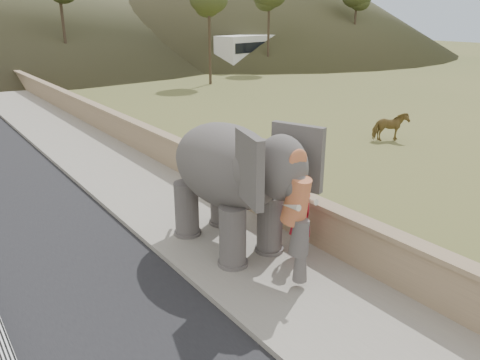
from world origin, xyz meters
The scene contains 9 objects.
ground centered at (0.00, 0.00, 0.00)m, with size 160.00×160.00×0.00m, color olive.
walkway centered at (0.00, 10.00, 0.07)m, with size 3.00×120.00×0.15m, color #9E9687.
parapet centered at (1.65, 10.00, 0.55)m, with size 0.30×120.00×1.10m, color tan.
cow centered at (10.99, 8.22, 0.61)m, with size 0.65×1.44×1.21m, color olive.
distant_car centered at (19.33, 35.46, 0.72)m, with size 1.70×4.23×1.44m, color #AAAAB1.
bus_white centered at (24.27, 33.59, 1.55)m, with size 2.50×11.00×3.10m, color white.
bus_orange centered at (30.09, 33.12, 1.55)m, with size 2.50×11.00×3.10m, color #C38222.
elephant_and_man centered at (0.02, 4.33, 1.60)m, with size 2.33×4.09×2.93m.
trees centered at (3.06, 28.42, 4.06)m, with size 48.75×43.28×9.26m.
Camera 1 is at (-5.45, -3.69, 5.17)m, focal length 35.00 mm.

